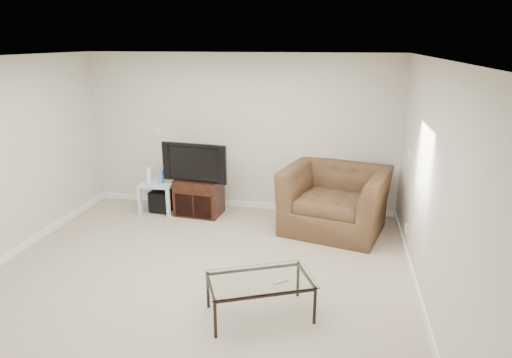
% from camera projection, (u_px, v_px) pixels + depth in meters
% --- Properties ---
extents(floor, '(5.00, 5.00, 0.00)m').
position_uv_depth(floor, '(195.00, 280.00, 5.30)').
color(floor, tan).
rests_on(floor, ground).
extents(ceiling, '(5.00, 5.00, 0.00)m').
position_uv_depth(ceiling, '(185.00, 58.00, 4.57)').
color(ceiling, white).
rests_on(ceiling, ground).
extents(wall_back, '(5.00, 0.02, 2.50)m').
position_uv_depth(wall_back, '(240.00, 133.00, 7.29)').
color(wall_back, silver).
rests_on(wall_back, ground).
extents(wall_right, '(0.02, 5.00, 2.50)m').
position_uv_depth(wall_right, '(433.00, 191.00, 4.50)').
color(wall_right, silver).
rests_on(wall_right, ground).
extents(plate_back, '(0.12, 0.02, 0.12)m').
position_uv_depth(plate_back, '(157.00, 130.00, 7.52)').
color(plate_back, white).
rests_on(plate_back, wall_back).
extents(plate_right_switch, '(0.02, 0.09, 0.13)m').
position_uv_depth(plate_right_switch, '(410.00, 153.00, 6.01)').
color(plate_right_switch, white).
rests_on(plate_right_switch, wall_right).
extents(plate_right_outlet, '(0.02, 0.08, 0.12)m').
position_uv_depth(plate_right_outlet, '(406.00, 228.00, 6.00)').
color(plate_right_outlet, white).
rests_on(plate_right_outlet, wall_right).
extents(tv_stand, '(0.75, 0.56, 0.58)m').
position_uv_depth(tv_stand, '(199.00, 197.00, 7.24)').
color(tv_stand, black).
rests_on(tv_stand, floor).
extents(dvd_player, '(0.45, 0.34, 0.06)m').
position_uv_depth(dvd_player, '(198.00, 186.00, 7.15)').
color(dvd_player, black).
rests_on(dvd_player, tv_stand).
extents(television, '(0.99, 0.31, 0.60)m').
position_uv_depth(television, '(197.00, 161.00, 7.04)').
color(television, black).
rests_on(television, tv_stand).
extents(side_table, '(0.53, 0.53, 0.50)m').
position_uv_depth(side_table, '(159.00, 197.00, 7.37)').
color(side_table, '#A4BFCD').
rests_on(side_table, floor).
extents(subwoofer, '(0.36, 0.36, 0.33)m').
position_uv_depth(subwoofer, '(162.00, 200.00, 7.41)').
color(subwoofer, black).
rests_on(subwoofer, floor).
extents(game_console, '(0.07, 0.17, 0.23)m').
position_uv_depth(game_console, '(150.00, 175.00, 7.27)').
color(game_console, white).
rests_on(game_console, side_table).
extents(game_case, '(0.08, 0.15, 0.20)m').
position_uv_depth(game_case, '(161.00, 176.00, 7.24)').
color(game_case, '#337FCC').
rests_on(game_case, side_table).
extents(recliner, '(1.61, 1.26, 1.24)m').
position_uv_depth(recliner, '(335.00, 189.00, 6.56)').
color(recliner, brown).
rests_on(recliner, floor).
extents(coffee_table, '(1.20, 0.97, 0.41)m').
position_uv_depth(coffee_table, '(260.00, 297.00, 4.57)').
color(coffee_table, black).
rests_on(coffee_table, floor).
extents(remote, '(0.15, 0.14, 0.02)m').
position_uv_depth(remote, '(281.00, 281.00, 4.44)').
color(remote, '#B2B2B7').
rests_on(remote, coffee_table).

